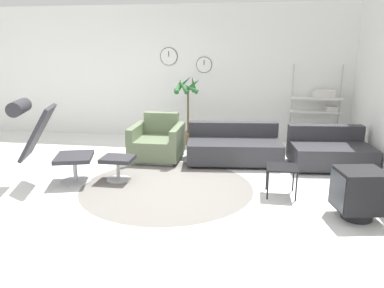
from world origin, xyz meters
name	(u,v)px	position (x,y,z in m)	size (l,w,h in m)	color
ground_plane	(166,179)	(0.00, 0.00, 0.00)	(12.00, 12.00, 0.00)	white
wall_back	(193,73)	(0.00, 2.76, 1.40)	(12.00, 0.09, 2.80)	white
round_rug	(167,187)	(0.09, -0.35, 0.00)	(2.45, 2.45, 0.01)	slate
lounge_chair	(45,135)	(-1.65, -0.45, 0.73)	(1.15, 0.83, 1.23)	#BCBCC1
ottoman	(118,163)	(-0.69, -0.17, 0.27)	(0.46, 0.39, 0.36)	#BCBCC1
armchair_red	(158,143)	(-0.38, 1.04, 0.29)	(0.86, 0.91, 0.78)	silver
couch_low	(234,148)	(0.97, 1.06, 0.24)	(1.67, 1.06, 0.64)	black
couch_second	(329,152)	(2.56, 1.02, 0.24)	(1.35, 1.02, 0.64)	black
side_table	(282,170)	(1.67, -0.39, 0.36)	(0.40, 0.40, 0.40)	black
crt_television	(359,192)	(2.50, -0.97, 0.32)	(0.59, 0.56, 0.59)	black
potted_plant	(187,111)	(-0.03, 2.14, 0.69)	(0.57, 0.56, 1.41)	brown
shelf_unit	(321,101)	(2.63, 2.50, 0.90)	(1.00, 0.28, 1.61)	#BCBCC1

